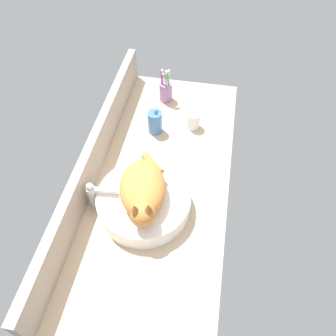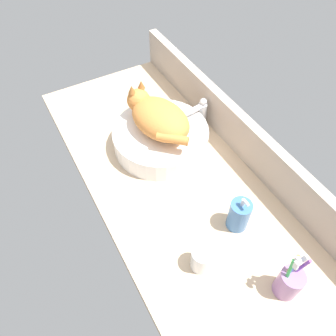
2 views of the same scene
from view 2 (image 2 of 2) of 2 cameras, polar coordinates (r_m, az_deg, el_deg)
name	(u,v)px [view 2 (image 2 of 2)]	position (r cm, az deg, el deg)	size (l,w,h in cm)	color
ground_plane	(173,178)	(120.95, 0.96, -1.68)	(137.01, 58.96, 4.00)	#D1B28E
backsplash_panel	(238,132)	(125.03, 12.16, 6.16)	(137.01, 3.60, 16.50)	#AD9E8E
sink_basin	(161,138)	(125.93, -1.27, 5.29)	(36.22, 36.22, 8.23)	white
cat	(158,117)	(119.84, -1.82, 8.93)	(32.09, 22.17, 14.00)	orange
faucet	(200,113)	(132.24, 5.59, 9.58)	(3.89, 11.86, 13.60)	silver
soap_dispenser	(239,215)	(105.15, 12.25, -7.99)	(6.77, 6.77, 14.70)	#3F72B2
toothbrush_cup	(289,282)	(99.40, 20.32, -18.10)	(6.75, 6.75, 18.70)	#996BA8
water_glass	(202,260)	(98.97, 5.87, -15.58)	(6.43, 6.43, 8.30)	white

